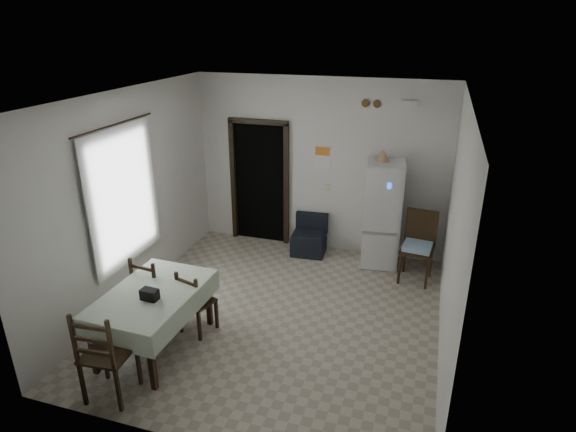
% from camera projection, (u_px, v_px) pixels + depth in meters
% --- Properties ---
extents(ground, '(4.50, 4.50, 0.00)m').
position_uv_depth(ground, '(277.00, 315.00, 6.51)').
color(ground, '#A9A08A').
rests_on(ground, ground).
extents(ceiling, '(4.20, 4.50, 0.02)m').
position_uv_depth(ceiling, '(275.00, 96.00, 5.41)').
color(ceiling, white).
rests_on(ceiling, ground).
extents(wall_back, '(4.20, 0.02, 2.90)m').
position_uv_depth(wall_back, '(319.00, 167.00, 7.95)').
color(wall_back, silver).
rests_on(wall_back, ground).
extents(wall_front, '(4.20, 0.02, 2.90)m').
position_uv_depth(wall_front, '(189.00, 314.00, 3.97)').
color(wall_front, silver).
rests_on(wall_front, ground).
extents(wall_left, '(0.02, 4.50, 2.90)m').
position_uv_depth(wall_left, '(130.00, 198.00, 6.53)').
color(wall_left, silver).
rests_on(wall_left, ground).
extents(wall_right, '(0.02, 4.50, 2.90)m').
position_uv_depth(wall_right, '(454.00, 237.00, 5.38)').
color(wall_right, silver).
rests_on(wall_right, ground).
extents(doorway, '(1.06, 0.52, 2.22)m').
position_uv_depth(doorway, '(264.00, 180.00, 8.56)').
color(doorway, black).
rests_on(doorway, ground).
extents(window_recess, '(0.10, 1.20, 1.60)m').
position_uv_depth(window_recess, '(117.00, 196.00, 6.33)').
color(window_recess, silver).
rests_on(window_recess, ground).
extents(curtain, '(0.02, 1.45, 1.85)m').
position_uv_depth(curtain, '(124.00, 197.00, 6.30)').
color(curtain, beige).
rests_on(curtain, ground).
extents(curtain_rod, '(0.02, 1.60, 0.02)m').
position_uv_depth(curtain_rod, '(115.00, 125.00, 5.94)').
color(curtain_rod, black).
rests_on(curtain_rod, ground).
extents(calendar, '(0.28, 0.02, 0.40)m').
position_uv_depth(calendar, '(322.00, 157.00, 7.86)').
color(calendar, white).
rests_on(calendar, ground).
extents(calendar_image, '(0.24, 0.01, 0.14)m').
position_uv_depth(calendar_image, '(322.00, 151.00, 7.81)').
color(calendar_image, orange).
rests_on(calendar_image, ground).
extents(light_switch, '(0.08, 0.02, 0.12)m').
position_uv_depth(light_switch, '(327.00, 188.00, 8.03)').
color(light_switch, beige).
rests_on(light_switch, ground).
extents(vent_left, '(0.12, 0.03, 0.12)m').
position_uv_depth(vent_left, '(365.00, 103.00, 7.34)').
color(vent_left, brown).
rests_on(vent_left, ground).
extents(vent_right, '(0.12, 0.03, 0.12)m').
position_uv_depth(vent_right, '(377.00, 104.00, 7.29)').
color(vent_right, brown).
rests_on(vent_right, ground).
extents(emergency_light, '(0.25, 0.07, 0.09)m').
position_uv_depth(emergency_light, '(409.00, 103.00, 7.12)').
color(emergency_light, white).
rests_on(emergency_light, ground).
extents(fridge, '(0.62, 0.62, 1.72)m').
position_uv_depth(fridge, '(383.00, 214.00, 7.58)').
color(fridge, silver).
rests_on(fridge, ground).
extents(tan_cone, '(0.22, 0.22, 0.18)m').
position_uv_depth(tan_cone, '(383.00, 155.00, 7.25)').
color(tan_cone, tan).
rests_on(tan_cone, fridge).
extents(navy_seat, '(0.58, 0.56, 0.66)m').
position_uv_depth(navy_seat, '(309.00, 235.00, 8.11)').
color(navy_seat, black).
rests_on(navy_seat, ground).
extents(corner_chair, '(0.52, 0.52, 1.08)m').
position_uv_depth(corner_chair, '(417.00, 248.00, 7.17)').
color(corner_chair, black).
rests_on(corner_chair, ground).
extents(dining_table, '(1.02, 1.50, 0.77)m').
position_uv_depth(dining_table, '(155.00, 320.00, 5.73)').
color(dining_table, '#B4C8AB').
rests_on(dining_table, ground).
extents(black_bag, '(0.20, 0.13, 0.13)m').
position_uv_depth(black_bag, '(150.00, 294.00, 5.42)').
color(black_bag, black).
rests_on(black_bag, dining_table).
extents(dining_chair_far_left, '(0.46, 0.46, 0.96)m').
position_uv_depth(dining_chair_far_left, '(154.00, 288.00, 6.23)').
color(dining_chair_far_left, black).
rests_on(dining_chair_far_left, ground).
extents(dining_chair_far_right, '(0.46, 0.46, 0.87)m').
position_uv_depth(dining_chair_far_right, '(197.00, 301.00, 6.03)').
color(dining_chair_far_right, black).
rests_on(dining_chair_far_right, ground).
extents(dining_chair_near_head, '(0.50, 0.50, 1.09)m').
position_uv_depth(dining_chair_near_head, '(107.00, 352.00, 4.93)').
color(dining_chair_near_head, black).
rests_on(dining_chair_near_head, ground).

